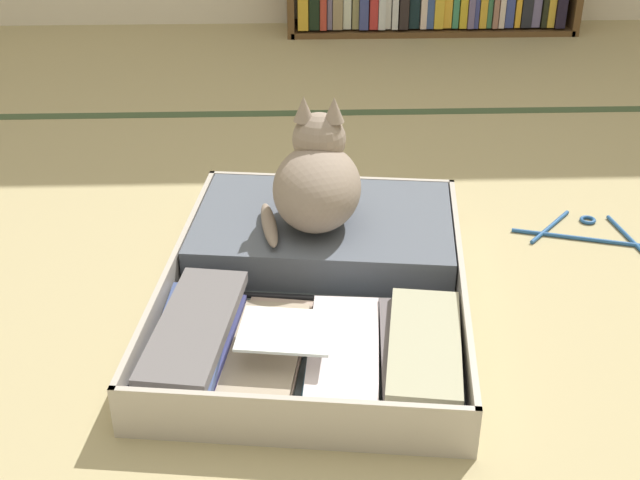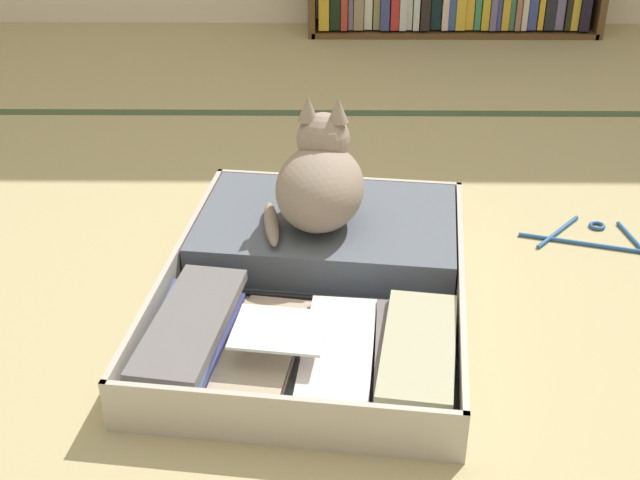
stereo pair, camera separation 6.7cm
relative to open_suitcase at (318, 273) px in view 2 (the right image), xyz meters
name	(u,v)px [view 2 (the right image)]	position (x,y,z in m)	size (l,w,h in m)	color
ground_plane	(314,341)	(-0.01, -0.19, -0.05)	(10.00, 10.00, 0.00)	tan
tatami_border	(320,113)	(-0.01, 1.09, -0.04)	(4.80, 0.05, 0.00)	#3F5334
open_suitcase	(318,273)	(0.00, 0.00, 0.00)	(0.72, 0.94, 0.11)	#BEB4A8
black_cat	(320,180)	(0.00, 0.13, 0.16)	(0.25, 0.29, 0.28)	gray
clothes_hanger	(596,238)	(0.68, 0.23, -0.04)	(0.36, 0.23, 0.01)	#255694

